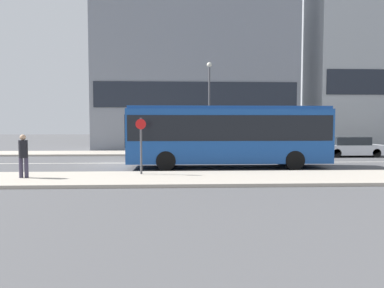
{
  "coord_description": "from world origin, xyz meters",
  "views": [
    {
      "loc": [
        3.49,
        -20.01,
        2.24
      ],
      "look_at": [
        4.25,
        -2.02,
        1.22
      ],
      "focal_mm": 32.0,
      "sensor_mm": 36.0,
      "label": 1
    }
  ],
  "objects_px": {
    "parked_car_0": "(350,147)",
    "pedestrian_near_stop": "(23,153)",
    "street_lamp": "(209,98)",
    "bus_stop_sign": "(141,141)",
    "city_bus": "(227,133)"
  },
  "relations": [
    {
      "from": "city_bus",
      "to": "parked_car_0",
      "type": "relative_size",
      "value": 2.31
    },
    {
      "from": "street_lamp",
      "to": "bus_stop_sign",
      "type": "bearing_deg",
      "value": -110.45
    },
    {
      "from": "bus_stop_sign",
      "to": "pedestrian_near_stop",
      "type": "bearing_deg",
      "value": -169.49
    },
    {
      "from": "parked_car_0",
      "to": "bus_stop_sign",
      "type": "height_order",
      "value": "bus_stop_sign"
    },
    {
      "from": "parked_car_0",
      "to": "street_lamp",
      "type": "bearing_deg",
      "value": 171.38
    },
    {
      "from": "parked_car_0",
      "to": "pedestrian_near_stop",
      "type": "xyz_separation_m",
      "value": [
        -18.27,
        -9.74,
        0.46
      ]
    },
    {
      "from": "city_bus",
      "to": "pedestrian_near_stop",
      "type": "relative_size",
      "value": 5.96
    },
    {
      "from": "pedestrian_near_stop",
      "to": "bus_stop_sign",
      "type": "relative_size",
      "value": 0.72
    },
    {
      "from": "bus_stop_sign",
      "to": "street_lamp",
      "type": "xyz_separation_m",
      "value": [
        3.87,
        10.39,
        2.65
      ]
    },
    {
      "from": "pedestrian_near_stop",
      "to": "parked_car_0",
      "type": "bearing_deg",
      "value": 18.99
    },
    {
      "from": "street_lamp",
      "to": "parked_car_0",
      "type": "bearing_deg",
      "value": -8.62
    },
    {
      "from": "city_bus",
      "to": "street_lamp",
      "type": "xyz_separation_m",
      "value": [
        -0.28,
        7.32,
        2.38
      ]
    },
    {
      "from": "city_bus",
      "to": "street_lamp",
      "type": "bearing_deg",
      "value": 90.42
    },
    {
      "from": "parked_car_0",
      "to": "pedestrian_near_stop",
      "type": "bearing_deg",
      "value": -151.92
    },
    {
      "from": "pedestrian_near_stop",
      "to": "bus_stop_sign",
      "type": "bearing_deg",
      "value": 1.42
    }
  ]
}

